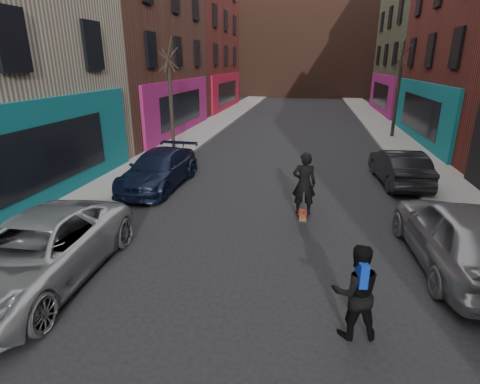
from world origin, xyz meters
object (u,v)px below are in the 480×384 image
at_px(parked_left_end, 159,169).
at_px(parked_right_end, 399,167).
at_px(tree_left_far, 170,87).
at_px(tree_right_far, 399,80).
at_px(parked_right_far, 460,235).
at_px(skateboard, 302,215).
at_px(pedestrian, 356,291).
at_px(parked_left_far, 35,253).
at_px(skateboarder, 304,184).

relative_size(parked_left_end, parked_right_end, 1.13).
height_order(tree_left_far, tree_right_far, tree_right_far).
bearing_deg(tree_right_far, parked_right_far, -95.56).
relative_size(skateboard, pedestrian, 0.46).
relative_size(tree_left_far, parked_right_end, 1.55).
height_order(parked_left_far, pedestrian, pedestrian).
bearing_deg(parked_right_end, parked_right_far, 85.63).
height_order(tree_right_far, pedestrian, tree_right_far).
relative_size(parked_right_far, skateboard, 6.11).
xyz_separation_m(parked_left_end, skateboard, (5.57, -2.07, -0.64)).
relative_size(tree_left_far, tree_right_far, 0.96).
xyz_separation_m(tree_right_far, pedestrian, (-4.22, -19.28, -2.64)).
bearing_deg(parked_left_far, skateboarder, 38.40).
distance_m(parked_right_end, skateboard, 5.53).
xyz_separation_m(parked_right_far, skateboard, (-3.63, 2.43, -0.78)).
xyz_separation_m(tree_left_far, skateboard, (7.17, -8.00, -3.33)).
height_order(parked_left_far, parked_right_end, parked_left_far).
xyz_separation_m(tree_left_far, parked_right_far, (10.80, -10.43, -2.55)).
bearing_deg(parked_right_end, parked_left_far, 39.81).
bearing_deg(parked_right_far, pedestrian, 44.24).
relative_size(parked_left_far, parked_left_end, 1.11).
bearing_deg(skateboarder, parked_right_far, 142.82).
xyz_separation_m(tree_right_far, parked_right_far, (-1.60, -16.43, -2.70)).
bearing_deg(parked_left_far, parked_left_end, 87.51).
distance_m(parked_left_end, skateboarder, 5.95).
xyz_separation_m(tree_right_far, parked_right_end, (-1.60, -9.88, -2.84)).
distance_m(tree_left_far, parked_right_end, 11.79).
relative_size(parked_left_far, parked_right_end, 1.26).
height_order(parked_left_far, skateboard, parked_left_far).
xyz_separation_m(parked_right_end, skateboarder, (-3.63, -4.12, 0.40)).
bearing_deg(tree_right_far, skateboard, -110.48).
distance_m(parked_right_end, skateboarder, 5.51).
bearing_deg(parked_left_end, skateboarder, -18.42).
distance_m(tree_left_far, skateboarder, 10.99).
distance_m(skateboard, pedestrian, 5.44).
relative_size(parked_left_end, pedestrian, 2.69).
distance_m(tree_right_far, skateboarder, 15.15).
bearing_deg(parked_left_far, tree_left_far, 94.63).
height_order(parked_left_far, parked_left_end, parked_left_far).
bearing_deg(parked_left_far, skateboard, 38.40).
xyz_separation_m(tree_left_far, pedestrian, (8.18, -13.28, -2.49)).
bearing_deg(skateboard, parked_right_end, 45.19).
xyz_separation_m(parked_right_end, skateboard, (-3.63, -4.12, -0.64)).
bearing_deg(tree_right_far, parked_left_far, -119.85).
bearing_deg(parked_left_far, parked_right_far, 12.11).
height_order(tree_right_far, parked_right_end, tree_right_far).
xyz_separation_m(tree_right_far, parked_left_far, (-10.80, -18.82, -2.80)).
bearing_deg(parked_right_far, skateboarder, -36.92).
bearing_deg(tree_left_far, parked_left_end, -74.91).
bearing_deg(pedestrian, tree_left_far, -69.31).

